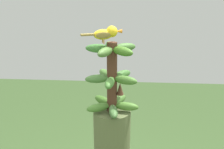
{
  "coord_description": "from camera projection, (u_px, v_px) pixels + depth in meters",
  "views": [
    {
      "loc": [
        0.09,
        -1.22,
        1.9
      ],
      "look_at": [
        0.0,
        0.0,
        1.49
      ],
      "focal_mm": 42.77,
      "sensor_mm": 36.0,
      "label": 1
    }
  ],
  "objects": [
    {
      "name": "perched_bird",
      "position": [
        106.0,
        33.0,
        1.21
      ],
      "size": [
        0.19,
        0.09,
        0.08
      ],
      "color": "#C68933",
      "rests_on": "banana_bunch"
    },
    {
      "name": "banana_bunch",
      "position": [
        112.0,
        78.0,
        1.3
      ],
      "size": [
        0.27,
        0.27,
        0.35
      ],
      "color": "#4C2D1E",
      "rests_on": "banana_tree"
    }
  ]
}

